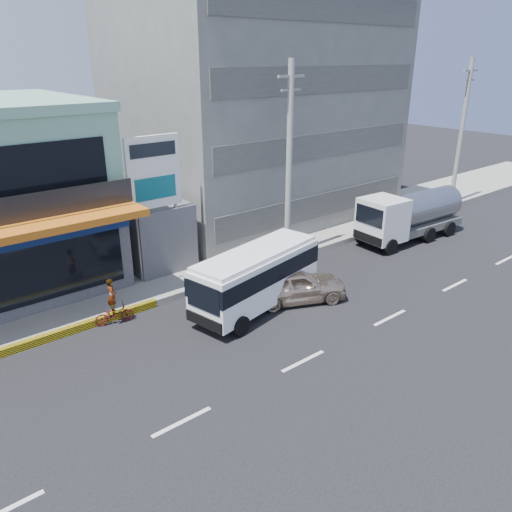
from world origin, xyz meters
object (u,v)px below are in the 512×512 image
(concrete_building, at_px, (255,108))
(utility_pole_far, at_px, (461,134))
(sedan, at_px, (295,285))
(motorcycle_rider, at_px, (113,309))
(billboard, at_px, (154,180))
(minibus, at_px, (256,274))
(satellite_dish, at_px, (148,200))
(utility_pole_near, at_px, (289,163))
(tanker_truck, at_px, (408,215))

(concrete_building, bearing_deg, utility_pole_far, -32.35)
(concrete_building, height_order, sedan, concrete_building)
(concrete_building, bearing_deg, motorcycle_rider, -149.64)
(billboard, distance_m, utility_pole_far, 22.57)
(billboard, relative_size, minibus, 1.05)
(satellite_dish, xyz_separation_m, billboard, (-0.50, -1.80, 1.35))
(utility_pole_near, bearing_deg, motorcycle_rider, -176.57)
(satellite_dish, height_order, utility_pole_far, utility_pole_far)
(tanker_truck, bearing_deg, motorcycle_rider, 174.88)
(minibus, bearing_deg, tanker_truck, 4.80)
(concrete_building, bearing_deg, billboard, -151.08)
(satellite_dish, bearing_deg, sedan, -67.83)
(motorcycle_rider, bearing_deg, billboard, 34.44)
(billboard, bearing_deg, tanker_truck, -15.82)
(utility_pole_near, relative_size, utility_pole_far, 1.00)
(satellite_dish, xyz_separation_m, utility_pole_far, (22.00, -3.60, 1.57))
(satellite_dish, relative_size, utility_pole_far, 0.15)
(utility_pole_far, relative_size, minibus, 1.52)
(satellite_dish, height_order, minibus, satellite_dish)
(concrete_building, xyz_separation_m, motorcycle_rider, (-14.00, -8.20, -6.35))
(minibus, relative_size, motorcycle_rider, 3.34)
(minibus, xyz_separation_m, tanker_truck, (12.20, 1.02, -0.04))
(billboard, height_order, minibus, billboard)
(satellite_dish, distance_m, utility_pole_far, 22.35)
(satellite_dish, bearing_deg, utility_pole_far, -9.29)
(billboard, bearing_deg, utility_pole_near, -15.48)
(utility_pole_near, height_order, utility_pole_far, same)
(sedan, bearing_deg, utility_pole_far, -54.54)
(billboard, distance_m, motorcycle_rider, 6.03)
(tanker_truck, bearing_deg, utility_pole_near, 163.89)
(tanker_truck, bearing_deg, sedan, -171.36)
(concrete_building, bearing_deg, utility_pole_near, -117.76)
(utility_pole_far, bearing_deg, sedan, -168.80)
(satellite_dish, bearing_deg, utility_pole_near, -30.96)
(concrete_building, height_order, tanker_truck, concrete_building)
(billboard, bearing_deg, concrete_building, 28.92)
(sedan, distance_m, motorcycle_rider, 7.68)
(sedan, bearing_deg, motorcycle_rider, 89.95)
(utility_pole_near, height_order, tanker_truck, utility_pole_near)
(sedan, bearing_deg, utility_pole_near, -14.30)
(satellite_dish, xyz_separation_m, sedan, (3.00, -7.36, -2.81))
(utility_pole_near, xyz_separation_m, minibus, (-4.70, -3.19, -3.58))
(utility_pole_near, distance_m, utility_pole_far, 16.00)
(billboard, xyz_separation_m, tanker_truck, (14.00, -3.97, -3.40))
(sedan, xyz_separation_m, tanker_truck, (10.50, 1.60, 0.76))
(sedan, bearing_deg, tanker_truck, -57.10)
(utility_pole_far, height_order, minibus, utility_pole_far)
(utility_pole_near, relative_size, minibus, 1.52)
(minibus, bearing_deg, billboard, 109.85)
(concrete_building, relative_size, sedan, 3.54)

